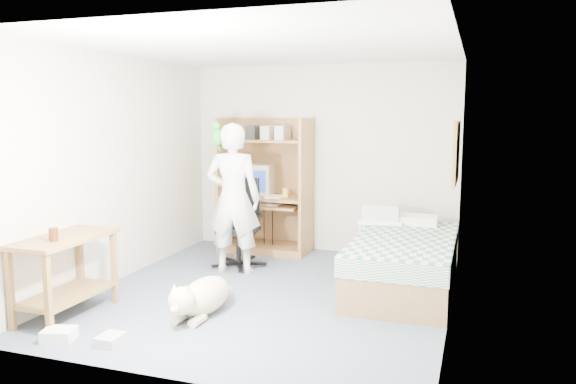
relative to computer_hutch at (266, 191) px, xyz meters
The scene contains 21 objects.
floor 2.05m from the computer_hutch, 68.06° to the right, with size 4.00×4.00×0.00m, color #465060.
wall_back 0.86m from the computer_hutch, 20.54° to the left, with size 3.60×0.02×2.50m, color beige.
wall_right 3.07m from the computer_hutch, 34.80° to the right, with size 0.02×4.00×2.50m, color beige.
wall_left 2.10m from the computer_hutch, 122.33° to the right, with size 0.02×4.00×2.50m, color beige.
ceiling 2.52m from the computer_hutch, 68.06° to the right, with size 3.60×4.00×0.02m, color white.
computer_hutch is the anchor object (origin of this frame).
bed 2.35m from the computer_hutch, 29.29° to the right, with size 1.02×2.02×0.66m.
side_desk 3.08m from the computer_hutch, 106.14° to the right, with size 0.50×1.00×0.75m.
corkboard 2.69m from the computer_hutch, 18.72° to the right, with size 0.04×0.94×0.66m.
office_chair 0.92m from the computer_hutch, 93.02° to the right, with size 0.59×0.59×1.06m.
person 1.11m from the computer_hutch, 89.15° to the right, with size 0.64×0.42×1.76m, color white.
parrot 1.36m from the computer_hutch, 99.43° to the right, with size 0.13×0.23×0.35m.
dog 2.61m from the computer_hutch, 82.76° to the right, with size 0.37×1.08×0.40m.
printer_cart 1.73m from the computer_hutch, 14.26° to the right, with size 0.54×0.45×0.61m.
printer 1.68m from the computer_hutch, 14.26° to the right, with size 0.42×0.32×0.18m, color #B5B5B0.
crt_monitor 0.20m from the computer_hutch, behind, with size 0.48×0.50×0.41m.
keyboard 0.22m from the computer_hutch, 79.94° to the right, with size 0.45×0.16×0.03m, color beige.
pencil_cup 0.32m from the computer_hutch, 15.98° to the right, with size 0.08×0.08×0.12m, color gold.
drink_glass 3.22m from the computer_hutch, 104.40° to the right, with size 0.08×0.08×0.12m, color #421C0A.
floor_box_a 3.56m from the computer_hutch, 98.54° to the right, with size 0.25×0.20×0.10m, color white.
floor_box_b 3.46m from the computer_hutch, 91.12° to the right, with size 0.18×0.22×0.08m, color #B7B8B3.
Camera 1 is at (1.99, -5.27, 1.86)m, focal length 35.00 mm.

